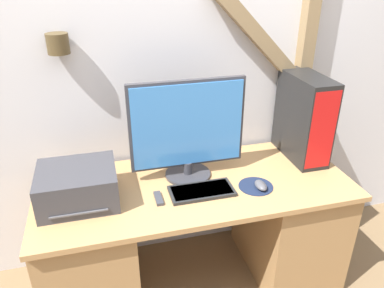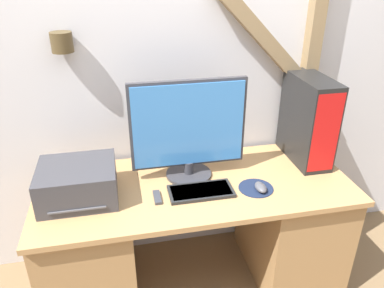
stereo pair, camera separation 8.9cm
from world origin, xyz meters
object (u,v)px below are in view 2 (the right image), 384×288
object	(u,v)px
computer_tower	(308,120)
mouse	(261,187)
monitor	(188,129)
printer	(78,183)
keyboard	(201,191)
remote_control	(157,197)

from	to	relation	value
computer_tower	mouse	bearing A→B (deg)	-143.00
monitor	printer	bearing A→B (deg)	-170.13
keyboard	computer_tower	bearing A→B (deg)	19.18
monitor	printer	distance (m)	0.64
mouse	remote_control	size ratio (longest dim) A/B	0.85
printer	keyboard	bearing A→B (deg)	-7.97
printer	remote_control	world-z (taller)	printer
keyboard	printer	size ratio (longest dim) A/B	0.88
monitor	computer_tower	world-z (taller)	monitor
mouse	keyboard	bearing A→B (deg)	171.36
monitor	remote_control	distance (m)	0.40
computer_tower	monitor	bearing A→B (deg)	-175.76
keyboard	remote_control	xyz separation A→B (m)	(-0.23, -0.01, -0.00)
keyboard	computer_tower	xyz separation A→B (m)	(0.70, 0.24, 0.25)
monitor	computer_tower	xyz separation A→B (m)	(0.73, 0.05, -0.03)
printer	remote_control	xyz separation A→B (m)	(0.39, -0.09, -0.08)
monitor	mouse	bearing A→B (deg)	-34.82
printer	computer_tower	bearing A→B (deg)	6.78
keyboard	monitor	bearing A→B (deg)	98.25
computer_tower	remote_control	distance (m)	1.00
monitor	printer	size ratio (longest dim) A/B	1.64
monitor	remote_control	size ratio (longest dim) A/B	5.46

